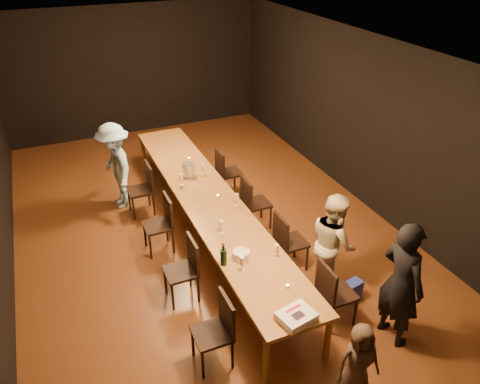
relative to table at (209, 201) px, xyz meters
name	(u,v)px	position (x,y,z in m)	size (l,w,h in m)	color
ground	(210,237)	(0.00, 0.00, -0.70)	(10.00, 10.00, 0.00)	#441F11
room_shell	(205,119)	(0.00, 0.00, 1.38)	(6.04, 10.04, 3.02)	black
table	(209,201)	(0.00, 0.00, 0.00)	(0.90, 6.00, 0.75)	brown
chair_right_0	(337,293)	(0.85, -2.40, -0.24)	(0.42, 0.42, 0.93)	black
chair_right_1	(291,241)	(0.85, -1.20, -0.24)	(0.42, 0.42, 0.93)	black
chair_right_2	(257,202)	(0.85, 0.00, -0.24)	(0.42, 0.42, 0.93)	black
chair_right_3	(229,172)	(0.85, 1.20, -0.24)	(0.42, 0.42, 0.93)	black
chair_left_0	(212,333)	(-0.85, -2.40, -0.24)	(0.42, 0.42, 0.93)	black
chair_left_1	(181,271)	(-0.85, -1.20, -0.24)	(0.42, 0.42, 0.93)	black
chair_left_2	(158,225)	(-0.85, 0.00, -0.24)	(0.42, 0.42, 0.93)	black
chair_left_3	(140,190)	(-0.85, 1.20, -0.24)	(0.42, 0.42, 0.93)	black
woman_birthday	(401,283)	(1.36, -2.91, 0.14)	(0.62, 0.40, 1.69)	black
woman_tan	(333,243)	(1.15, -1.80, 0.05)	(0.73, 0.57, 1.50)	beige
man_blue	(116,166)	(-1.15, 1.62, 0.09)	(1.03, 0.59, 1.59)	#9ACAEE
child	(358,361)	(0.44, -3.41, -0.22)	(0.48, 0.31, 0.97)	#463427
gift_bag_red	(395,302)	(1.69, -2.57, -0.57)	(0.22, 0.12, 0.26)	#E3225C
gift_bag_blue	(353,290)	(1.30, -2.17, -0.55)	(0.24, 0.16, 0.30)	#293BB4
birthday_cake	(296,316)	(-0.01, -2.84, 0.09)	(0.45, 0.39, 0.09)	white
plate_stack	(241,255)	(-0.14, -1.62, 0.11)	(0.22, 0.22, 0.12)	silver
champagne_bottle	(224,253)	(-0.39, -1.63, 0.22)	(0.08, 0.08, 0.35)	black
ice_bucket	(189,169)	(-0.04, 0.85, 0.17)	(0.22, 0.22, 0.24)	silver
wineglass_0	(242,264)	(-0.22, -1.83, 0.15)	(0.06, 0.06, 0.21)	beige
wineglass_1	(277,251)	(0.29, -1.78, 0.15)	(0.06, 0.06, 0.21)	beige
wineglass_2	(221,227)	(-0.16, -0.98, 0.15)	(0.06, 0.06, 0.21)	silver
wineglass_3	(237,200)	(0.32, -0.38, 0.15)	(0.06, 0.06, 0.21)	beige
wineglass_4	(181,180)	(-0.26, 0.58, 0.15)	(0.06, 0.06, 0.21)	silver
wineglass_5	(203,169)	(0.19, 0.78, 0.15)	(0.06, 0.06, 0.21)	silver
tealight_near	(287,286)	(0.15, -2.34, 0.06)	(0.05, 0.05, 0.03)	#B2B7B2
tealight_mid	(218,196)	(0.15, -0.03, 0.06)	(0.05, 0.05, 0.03)	#B2B7B2
tealight_far	(189,159)	(0.15, 1.45, 0.06)	(0.05, 0.05, 0.03)	#B2B7B2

